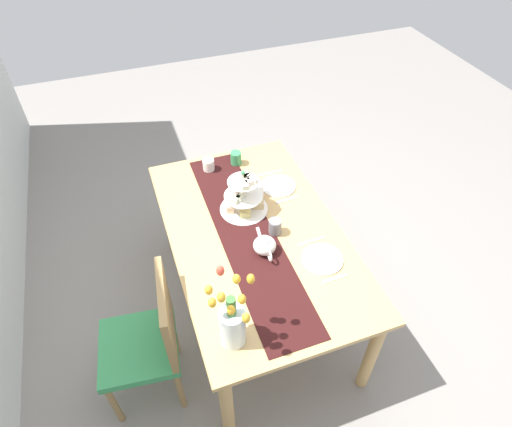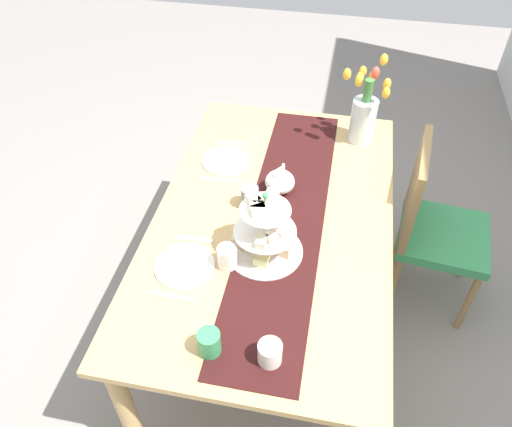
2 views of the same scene
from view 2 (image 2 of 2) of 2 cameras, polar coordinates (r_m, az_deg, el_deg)
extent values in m
plane|color=gray|center=(2.68, 1.61, -11.68)|extent=(8.00, 8.00, 0.00)
cube|color=tan|center=(2.13, 1.99, -0.56)|extent=(1.66, 0.99, 0.03)
cylinder|color=tan|center=(3.00, -3.78, 5.47)|extent=(0.07, 0.07, 0.71)
cylinder|color=tan|center=(2.10, -14.47, -20.85)|extent=(0.07, 0.07, 0.71)
cylinder|color=tan|center=(2.94, 12.56, 3.37)|extent=(0.07, 0.07, 0.71)
cylinder|color=olive|center=(2.69, 22.93, -9.26)|extent=(0.04, 0.04, 0.41)
cylinder|color=olive|center=(2.93, 23.01, -3.83)|extent=(0.04, 0.04, 0.41)
cylinder|color=olive|center=(2.64, 15.32, -7.77)|extent=(0.04, 0.04, 0.41)
cylinder|color=olive|center=(2.89, 16.12, -2.39)|extent=(0.04, 0.04, 0.41)
cube|color=#389356|center=(2.62, 20.54, -2.42)|extent=(0.47, 0.47, 0.05)
cube|color=olive|center=(2.44, 17.63, 2.59)|extent=(0.42, 0.08, 0.45)
cube|color=black|center=(2.11, 3.39, -0.42)|extent=(1.57, 0.32, 0.00)
cylinder|color=beige|center=(1.87, 1.03, -1.44)|extent=(0.01, 0.01, 0.28)
cylinder|color=white|center=(1.97, 0.98, -4.25)|extent=(0.30, 0.30, 0.01)
cylinder|color=white|center=(1.89, 1.02, -2.02)|extent=(0.24, 0.24, 0.01)
cylinder|color=white|center=(1.81, 1.06, 0.41)|extent=(0.19, 0.19, 0.01)
cube|color=#DAD288|center=(1.91, 0.62, -5.21)|extent=(0.05, 0.06, 0.04)
cube|color=#DDB88C|center=(1.94, 3.46, -4.10)|extent=(0.06, 0.06, 0.05)
cube|color=#DCD07B|center=(1.99, 1.57, -2.69)|extent=(0.08, 0.08, 0.04)
cube|color=#D9BD87|center=(1.98, -1.57, -3.14)|extent=(0.08, 0.08, 0.04)
cube|color=beige|center=(1.83, 0.76, -3.24)|extent=(0.06, 0.04, 0.03)
cube|color=silver|center=(1.84, 1.68, -2.64)|extent=(0.06, 0.07, 0.03)
cube|color=beige|center=(1.86, 2.54, -2.07)|extent=(0.06, 0.07, 0.03)
cube|color=beige|center=(1.90, 3.06, -1.07)|extent=(0.06, 0.07, 0.03)
cube|color=silver|center=(1.89, 2.03, -1.18)|extent=(0.06, 0.07, 0.03)
cube|color=#E5E9C2|center=(1.84, 1.63, 1.99)|extent=(0.06, 0.04, 0.03)
cube|color=beige|center=(1.82, 0.74, 1.55)|extent=(0.06, 0.05, 0.03)
cube|color=silver|center=(1.82, -0.31, 1.57)|extent=(0.06, 0.07, 0.03)
cube|color=#F2E9CA|center=(1.80, 0.17, 0.74)|extent=(0.04, 0.06, 0.03)
cube|color=beige|center=(1.78, 0.22, 0.39)|extent=(0.06, 0.07, 0.03)
sphere|color=#389356|center=(1.77, 1.09, 2.04)|extent=(0.02, 0.02, 0.02)
ellipsoid|color=white|center=(2.20, 2.73, 3.60)|extent=(0.13, 0.13, 0.10)
cone|color=white|center=(2.16, 2.79, 4.98)|extent=(0.06, 0.06, 0.04)
cylinder|color=white|center=(2.13, 2.36, 2.28)|extent=(0.07, 0.02, 0.06)
torus|color=white|center=(2.26, 3.06, 4.88)|extent=(0.07, 0.01, 0.07)
cylinder|color=silver|center=(2.53, 12.04, 10.25)|extent=(0.12, 0.12, 0.22)
cylinder|color=#3D7538|center=(2.45, 12.60, 13.37)|extent=(0.04, 0.04, 0.12)
ellipsoid|color=#EF4C38|center=(2.30, 13.41, 15.27)|extent=(0.04, 0.04, 0.06)
ellipsoid|color=yellow|center=(2.36, 14.55, 13.14)|extent=(0.04, 0.04, 0.06)
ellipsoid|color=yellow|center=(2.42, 14.67, 14.05)|extent=(0.04, 0.04, 0.06)
ellipsoid|color=yellow|center=(2.42, 14.33, 16.57)|extent=(0.04, 0.04, 0.06)
ellipsoid|color=yellow|center=(2.47, 13.17, 14.96)|extent=(0.04, 0.04, 0.06)
ellipsoid|color=yellow|center=(2.52, 12.03, 15.49)|extent=(0.04, 0.04, 0.06)
ellipsoid|color=yellow|center=(2.44, 11.72, 14.85)|extent=(0.04, 0.04, 0.06)
ellipsoid|color=yellow|center=(2.36, 10.31, 15.32)|extent=(0.04, 0.04, 0.06)
ellipsoid|color=yellow|center=(2.35, 11.62, 14.54)|extent=(0.04, 0.04, 0.06)
cylinder|color=white|center=(1.66, 1.59, -15.57)|extent=(0.08, 0.08, 0.08)
cylinder|color=white|center=(2.40, -3.46, 6.04)|extent=(0.23, 0.23, 0.01)
cube|color=silver|center=(2.52, -2.67, 7.99)|extent=(0.02, 0.15, 0.01)
cube|color=silver|center=(2.29, -4.31, 3.82)|extent=(0.02, 0.17, 0.01)
cylinder|color=white|center=(1.94, -8.12, -5.92)|extent=(0.23, 0.23, 0.01)
cube|color=silver|center=(2.03, -6.92, -2.91)|extent=(0.02, 0.15, 0.01)
cube|color=silver|center=(1.86, -9.43, -9.29)|extent=(0.02, 0.17, 0.01)
cylinder|color=slate|center=(2.13, -0.71, 1.90)|extent=(0.08, 0.08, 0.09)
cylinder|color=white|center=(1.90, -3.28, -4.96)|extent=(0.08, 0.08, 0.09)
cylinder|color=#389356|center=(1.68, -5.34, -14.41)|extent=(0.08, 0.08, 0.09)
camera|label=1|loc=(3.22, 26.83, 48.05)|focal=30.36mm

